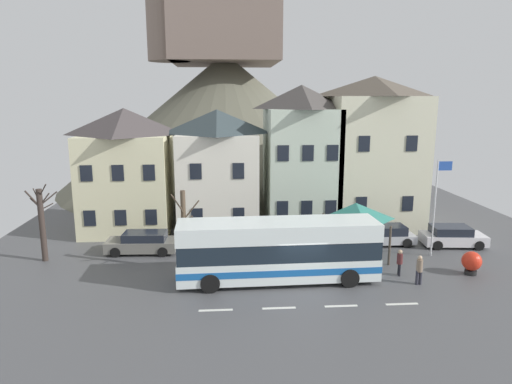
{
  "coord_description": "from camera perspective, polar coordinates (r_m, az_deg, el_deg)",
  "views": [
    {
      "loc": [
        -4.03,
        -21.79,
        9.72
      ],
      "look_at": [
        -2.14,
        4.31,
        4.35
      ],
      "focal_mm": 31.72,
      "sensor_mm": 36.0,
      "label": 1
    }
  ],
  "objects": [
    {
      "name": "townhouse_03",
      "position": [
        36.34,
        14.34,
        4.93
      ],
      "size": [
        6.8,
        6.98,
        11.46
      ],
      "color": "beige",
      "rests_on": "ground_plane"
    },
    {
      "name": "bare_tree_01",
      "position": [
        26.29,
        -9.07,
        -4.65
      ],
      "size": [
        1.71,
        1.55,
        4.69
      ],
      "color": "brown",
      "rests_on": "ground_plane"
    },
    {
      "name": "hilltop_castle",
      "position": [
        51.56,
        -3.92,
        9.47
      ],
      "size": [
        36.55,
        36.55,
        21.93
      ],
      "color": "#605F4E",
      "rests_on": "ground_plane"
    },
    {
      "name": "parked_car_01",
      "position": [
        33.34,
        23.51,
        -5.14
      ],
      "size": [
        4.25,
        2.32,
        1.38
      ],
      "rotation": [
        0.0,
        0.0,
        -0.09
      ],
      "color": "silver",
      "rests_on": "ground_plane"
    },
    {
      "name": "townhouse_01",
      "position": [
        33.77,
        -4.86,
        2.68
      ],
      "size": [
        5.83,
        5.23,
        9.02
      ],
      "color": "silver",
      "rests_on": "ground_plane"
    },
    {
      "name": "parked_car_00",
      "position": [
        30.19,
        -14.09,
        -6.21
      ],
      "size": [
        4.55,
        2.08,
        1.36
      ],
      "rotation": [
        0.0,
        0.0,
        3.1
      ],
      "color": "slate",
      "rests_on": "ground_plane"
    },
    {
      "name": "bus_shelter",
      "position": [
        28.68,
        12.46,
        -2.43
      ],
      "size": [
        3.6,
        3.6,
        3.46
      ],
      "color": "#473D33",
      "rests_on": "ground_plane"
    },
    {
      "name": "public_bench",
      "position": [
        30.9,
        7.46,
        -5.91
      ],
      "size": [
        1.75,
        0.48,
        0.87
      ],
      "color": "brown",
      "rests_on": "ground_plane"
    },
    {
      "name": "bare_tree_00",
      "position": [
        30.27,
        -25.38,
        -3.59
      ],
      "size": [
        1.68,
        1.01,
        4.9
      ],
      "color": "#382D28",
      "rests_on": "ground_plane"
    },
    {
      "name": "pedestrian_01",
      "position": [
        25.89,
        19.9,
        -9.13
      ],
      "size": [
        0.36,
        0.32,
        1.61
      ],
      "color": "#2D2D38",
      "rests_on": "ground_plane"
    },
    {
      "name": "flagpole",
      "position": [
        30.11,
        21.8,
        -1.01
      ],
      "size": [
        0.95,
        0.1,
        6.09
      ],
      "color": "silver",
      "rests_on": "ground_plane"
    },
    {
      "name": "harbour_buoy",
      "position": [
        28.48,
        25.54,
        -7.95
      ],
      "size": [
        1.09,
        1.09,
        1.34
      ],
      "color": "black",
      "rests_on": "ground_plane"
    },
    {
      "name": "transit_bus",
      "position": [
        24.62,
        2.78,
        -7.46
      ],
      "size": [
        10.86,
        2.94,
        3.34
      ],
      "rotation": [
        0.0,
        0.0,
        0.02
      ],
      "color": "white",
      "rests_on": "ground_plane"
    },
    {
      "name": "parked_car_02",
      "position": [
        32.16,
        15.85,
        -5.25
      ],
      "size": [
        4.13,
        1.88,
        1.32
      ],
      "rotation": [
        0.0,
        0.0,
        3.14
      ],
      "color": "#BBBCC2",
      "rests_on": "ground_plane"
    },
    {
      "name": "ground_plane",
      "position": [
        24.21,
        5.93,
        -12.22
      ],
      "size": [
        40.0,
        60.0,
        0.07
      ],
      "color": "#4D4E51"
    },
    {
      "name": "townhouse_02",
      "position": [
        34.57,
        5.62,
        4.35
      ],
      "size": [
        5.19,
        6.08,
        10.78
      ],
      "color": "beige",
      "rests_on": "ground_plane"
    },
    {
      "name": "townhouse_00",
      "position": [
        34.8,
        -15.97,
        2.61
      ],
      "size": [
        6.25,
        5.82,
        9.12
      ],
      "color": "beige",
      "rests_on": "ground_plane"
    },
    {
      "name": "pedestrian_00",
      "position": [
        26.79,
        17.67,
        -8.19
      ],
      "size": [
        0.32,
        0.32,
        1.51
      ],
      "color": "black",
      "rests_on": "ground_plane"
    }
  ]
}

